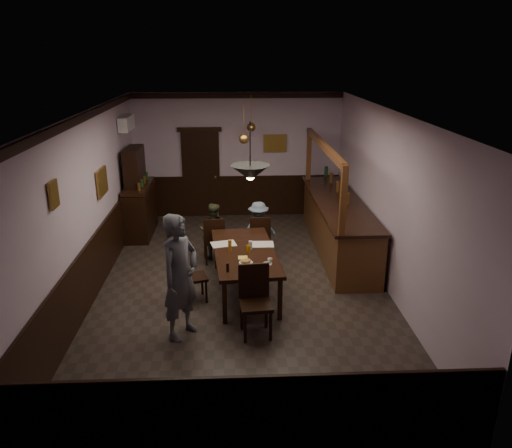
{
  "coord_description": "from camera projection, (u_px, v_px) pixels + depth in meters",
  "views": [
    {
      "loc": [
        -0.13,
        -7.96,
        3.93
      ],
      "look_at": [
        0.25,
        -0.03,
        1.15
      ],
      "focal_mm": 35.0,
      "sensor_mm": 36.0,
      "label": 1
    }
  ],
  "objects": [
    {
      "name": "pepper_mill",
      "position": [
        228.0,
        267.0,
        7.53
      ],
      "size": [
        0.04,
        0.04,
        0.14
      ],
      "primitive_type": "cylinder",
      "color": "black",
      "rests_on": "dining_table"
    },
    {
      "name": "room",
      "position": [
        241.0,
        204.0,
        8.31
      ],
      "size": [
        5.01,
        8.01,
        3.01
      ],
      "color": "#2D2621",
      "rests_on": "ground"
    },
    {
      "name": "picture_left_large",
      "position": [
        102.0,
        182.0,
        8.89
      ],
      "size": [
        0.04,
        0.62,
        0.48
      ],
      "color": "olive",
      "rests_on": "ground"
    },
    {
      "name": "coffee_cup",
      "position": [
        270.0,
        261.0,
        7.83
      ],
      "size": [
        0.09,
        0.09,
        0.07
      ],
      "primitive_type": "imported",
      "rotation": [
        0.0,
        0.0,
        0.09
      ],
      "color": "white",
      "rests_on": "saucer"
    },
    {
      "name": "picture_left_small",
      "position": [
        54.0,
        195.0,
        6.48
      ],
      "size": [
        0.04,
        0.28,
        0.36
      ],
      "color": "olive",
      "rests_on": "ground"
    },
    {
      "name": "pendant_brass_mid",
      "position": [
        244.0,
        139.0,
        9.66
      ],
      "size": [
        0.2,
        0.2,
        0.81
      ],
      "color": "#BF8C3F",
      "rests_on": "ground"
    },
    {
      "name": "bar_counter",
      "position": [
        338.0,
        224.0,
        10.16
      ],
      "size": [
        0.93,
        4.0,
        2.25
      ],
      "color": "#512D15",
      "rests_on": "ground"
    },
    {
      "name": "person_seated_left",
      "position": [
        213.0,
        231.0,
        9.79
      ],
      "size": [
        0.58,
        0.47,
        1.13
      ],
      "primitive_type": "imported",
      "rotation": [
        0.0,
        0.0,
        3.05
      ],
      "color": "#404428",
      "rests_on": "ground"
    },
    {
      "name": "beer_glass",
      "position": [
        230.0,
        246.0,
        8.29
      ],
      "size": [
        0.06,
        0.06,
        0.2
      ],
      "primitive_type": "cylinder",
      "color": "#BF721E",
      "rests_on": "dining_table"
    },
    {
      "name": "pendant_brass_far",
      "position": [
        251.0,
        127.0,
        11.08
      ],
      "size": [
        0.2,
        0.2,
        0.81
      ],
      "color": "#BF8C3F",
      "rests_on": "ground"
    },
    {
      "name": "chair_far_left",
      "position": [
        214.0,
        238.0,
        9.55
      ],
      "size": [
        0.45,
        0.45,
        0.93
      ],
      "rotation": [
        0.0,
        0.0,
        3.26
      ],
      "color": "black",
      "rests_on": "ground"
    },
    {
      "name": "chair_side",
      "position": [
        190.0,
        274.0,
        8.11
      ],
      "size": [
        0.47,
        0.47,
        0.87
      ],
      "rotation": [
        0.0,
        0.0,
        1.84
      ],
      "color": "black",
      "rests_on": "ground"
    },
    {
      "name": "newspaper_right",
      "position": [
        261.0,
        244.0,
        8.6
      ],
      "size": [
        0.43,
        0.31,
        0.01
      ],
      "primitive_type": "cube",
      "rotation": [
        0.0,
        0.0,
        -0.02
      ],
      "color": "silver",
      "rests_on": "dining_table"
    },
    {
      "name": "door_back",
      "position": [
        201.0,
        175.0,
        12.14
      ],
      "size": [
        0.9,
        0.06,
        2.1
      ],
      "primitive_type": "cube",
      "color": "black",
      "rests_on": "ground"
    },
    {
      "name": "ac_unit",
      "position": [
        126.0,
        123.0,
        10.62
      ],
      "size": [
        0.2,
        0.85,
        0.3
      ],
      "color": "white",
      "rests_on": "ground"
    },
    {
      "name": "chair_far_right",
      "position": [
        260.0,
        236.0,
        9.67
      ],
      "size": [
        0.4,
        0.4,
        0.92
      ],
      "rotation": [
        0.0,
        0.0,
        3.15
      ],
      "color": "black",
      "rests_on": "ground"
    },
    {
      "name": "person_seated_right",
      "position": [
        258.0,
        229.0,
        9.91
      ],
      "size": [
        0.78,
        0.53,
        1.12
      ],
      "primitive_type": "imported",
      "rotation": [
        0.0,
        0.0,
        3.3
      ],
      "color": "slate",
      "rests_on": "ground"
    },
    {
      "name": "napkin",
      "position": [
        243.0,
        258.0,
        8.06
      ],
      "size": [
        0.16,
        0.16,
        0.0
      ],
      "primitive_type": "cube",
      "rotation": [
        0.0,
        0.0,
        0.09
      ],
      "color": "#DCBF51",
      "rests_on": "dining_table"
    },
    {
      "name": "pendant_iron",
      "position": [
        250.0,
        173.0,
        7.09
      ],
      "size": [
        0.56,
        0.56,
        0.83
      ],
      "color": "black",
      "rests_on": "ground"
    },
    {
      "name": "person_standing",
      "position": [
        180.0,
        277.0,
        6.98
      ],
      "size": [
        0.75,
        0.8,
        1.84
      ],
      "primitive_type": "imported",
      "rotation": [
        0.0,
        0.0,
        0.96
      ],
      "color": "#51535D",
      "rests_on": "ground"
    },
    {
      "name": "chair_near",
      "position": [
        255.0,
        297.0,
        7.17
      ],
      "size": [
        0.5,
        0.5,
        1.04
      ],
      "rotation": [
        0.0,
        0.0,
        0.11
      ],
      "color": "black",
      "rests_on": "ground"
    },
    {
      "name": "picture_back",
      "position": [
        275.0,
        143.0,
        11.98
      ],
      "size": [
        0.55,
        0.04,
        0.42
      ],
      "color": "olive",
      "rests_on": "ground"
    },
    {
      "name": "newspaper_left",
      "position": [
        223.0,
        244.0,
        8.62
      ],
      "size": [
        0.48,
        0.39,
        0.01
      ],
      "primitive_type": "cube",
      "rotation": [
        0.0,
        0.0,
        0.23
      ],
      "color": "silver",
      "rests_on": "dining_table"
    },
    {
      "name": "water_glass",
      "position": [
        250.0,
        245.0,
        8.37
      ],
      "size": [
        0.06,
        0.06,
        0.15
      ],
      "primitive_type": "cylinder",
      "color": "silver",
      "rests_on": "dining_table"
    },
    {
      "name": "pastry_ring_b",
      "position": [
        247.0,
        261.0,
        7.86
      ],
      "size": [
        0.13,
        0.13,
        0.04
      ],
      "primitive_type": "torus",
      "color": "#C68C47",
      "rests_on": "pastry_plate"
    },
    {
      "name": "soda_can",
      "position": [
        248.0,
        249.0,
        8.27
      ],
      "size": [
        0.07,
        0.07,
        0.12
      ],
      "primitive_type": "cylinder",
      "color": "orange",
      "rests_on": "dining_table"
    },
    {
      "name": "saucer",
      "position": [
        267.0,
        264.0,
        7.82
      ],
      "size": [
        0.15,
        0.15,
        0.01
      ],
      "primitive_type": "cylinder",
      "color": "white",
      "rests_on": "dining_table"
    },
    {
      "name": "pastry_plate",
      "position": [
        246.0,
        263.0,
        7.85
      ],
      "size": [
        0.22,
        0.22,
        0.01
      ],
      "primitive_type": "cylinder",
      "color": "white",
      "rests_on": "dining_table"
    },
    {
      "name": "dining_table",
      "position": [
        245.0,
        254.0,
        8.36
      ],
      "size": [
        1.19,
        2.28,
        0.75
      ],
      "rotation": [
        0.0,
        0.0,
        0.09
      ],
      "color": "black",
      "rests_on": "ground"
    },
    {
      "name": "sideboard",
      "position": [
        139.0,
        200.0,
        11.0
      ],
      "size": [
        0.53,
        1.48,
        1.95
      ],
      "color": "black",
      "rests_on": "ground"
    },
    {
      "name": "pastry_ring_a",
      "position": [
        245.0,
        261.0,
        7.84
      ],
      "size": [
        0.13,
        0.13,
        0.04
      ],
      "primitive_type": "torus",
      "color": "#C68C47",
      "rests_on": "pastry_plate"
    }
  ]
}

